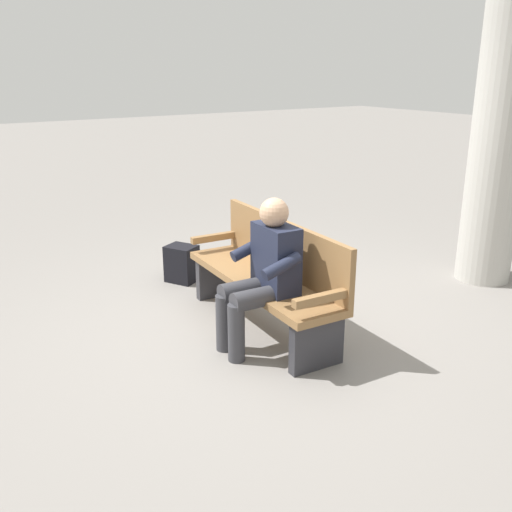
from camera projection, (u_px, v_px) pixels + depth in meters
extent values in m
plane|color=gray|center=(261.00, 327.00, 4.86)|extent=(40.00, 40.00, 0.00)
cube|color=olive|center=(261.00, 280.00, 4.72)|extent=(1.83, 0.59, 0.06)
cube|color=olive|center=(284.00, 247.00, 4.74)|extent=(1.80, 0.17, 0.45)
cube|color=olive|center=(323.00, 298.00, 3.98)|extent=(0.09, 0.48, 0.06)
cube|color=olive|center=(215.00, 237.00, 5.38)|extent=(0.09, 0.48, 0.06)
cube|color=#2D2D33|center=(317.00, 344.00, 4.14)|extent=(0.11, 0.44, 0.39)
cube|color=#2D2D33|center=(219.00, 276.00, 5.45)|extent=(0.11, 0.44, 0.39)
cube|color=#1E2338|center=(276.00, 258.00, 4.35)|extent=(0.41, 0.25, 0.52)
sphere|color=tan|center=(274.00, 213.00, 4.23)|extent=(0.22, 0.22, 0.22)
cylinder|color=#38383D|center=(259.00, 298.00, 4.25)|extent=(0.18, 0.43, 0.15)
cylinder|color=#38383D|center=(246.00, 289.00, 4.42)|extent=(0.18, 0.43, 0.15)
cylinder|color=#38383D|center=(236.00, 333.00, 4.24)|extent=(0.13, 0.13, 0.45)
cylinder|color=#38383D|center=(224.00, 323.00, 4.40)|extent=(0.13, 0.13, 0.45)
cylinder|color=#1E2338|center=(282.00, 266.00, 4.10)|extent=(0.11, 0.32, 0.18)
cylinder|color=#1E2338|center=(249.00, 249.00, 4.50)|extent=(0.11, 0.32, 0.18)
cube|color=black|center=(182.00, 264.00, 5.83)|extent=(0.37, 0.35, 0.37)
cube|color=black|center=(190.00, 265.00, 5.96)|extent=(0.20, 0.13, 0.17)
cylinder|color=#B2AFA8|center=(501.00, 127.00, 5.48)|extent=(0.53, 0.53, 3.08)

